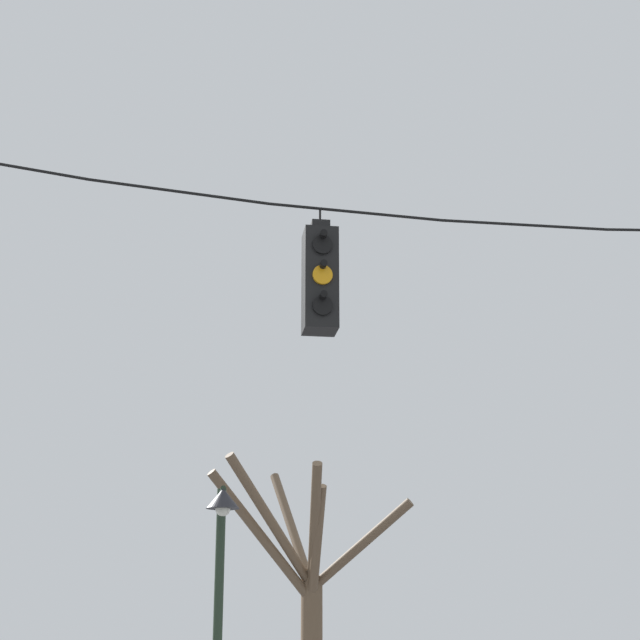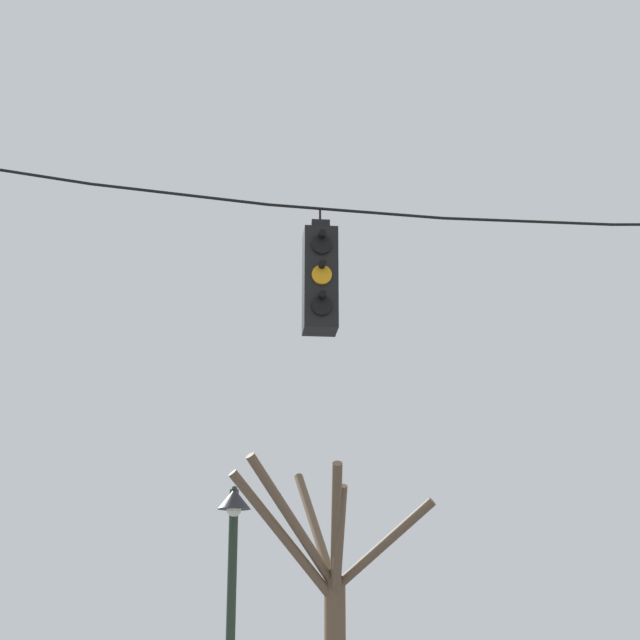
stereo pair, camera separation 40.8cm
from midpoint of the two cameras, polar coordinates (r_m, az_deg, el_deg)
The scene contains 4 objects.
span_wire at distance 10.68m, azimuth 10.76°, elevation 6.23°, with size 12.76×0.03×0.49m.
traffic_light_near_right_pole at distance 9.90m, azimuth -1.18°, elevation 2.39°, with size 0.34×0.58×1.32m.
street_lamp at distance 12.77m, azimuth -6.78°, elevation -14.63°, with size 0.42×0.74×4.03m.
bare_tree at distance 19.13m, azimuth -1.48°, elevation -15.80°, with size 3.95×3.63×5.43m.
Camera 1 is at (-3.49, -9.66, 2.34)m, focal length 55.00 mm.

